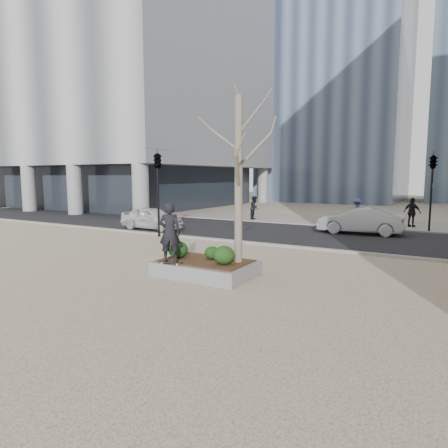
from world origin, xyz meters
The scene contains 19 objects.
ground centered at (0.00, 0.00, 0.00)m, with size 120.00×120.00×0.00m, color #C1B58E.
street centered at (0.00, 10.00, 0.01)m, with size 60.00×8.00×0.02m, color black.
far_sidewalk centered at (0.00, 17.00, 0.01)m, with size 60.00×6.00×0.02m, color gray.
planter centered at (1.00, 0.00, 0.23)m, with size 3.00×2.00×0.45m, color gray.
planter_mulch centered at (1.00, 0.00, 0.47)m, with size 2.70×1.70×0.04m, color #382314.
sycamore_tree centered at (2.00, 0.30, 3.79)m, with size 2.80×2.80×6.60m, color gray, non-canonical shape.
shrub_left centered at (0.01, -0.13, 0.76)m, with size 0.64×0.64×0.55m, color #113514.
shrub_middle centered at (1.09, 0.23, 0.70)m, with size 0.48×0.48×0.41m, color #103310.
shrub_right centered at (1.78, -0.21, 0.77)m, with size 0.66×0.66×0.56m, color #173F14.
skateboard centered at (0.28, -0.88, 0.49)m, with size 0.78×0.20×0.07m, color black, non-canonical shape.
skateboarder centered at (0.28, -0.88, 1.44)m, with size 0.67×0.44×1.83m, color black.
police_car centered at (-7.53, 7.45, 0.68)m, with size 1.57×3.89×1.33m, color white.
car_silver centered at (3.34, 11.72, 0.75)m, with size 1.54×4.42×1.45m, color #A0A2A8.
pedestrian_a centered at (-4.71, 15.31, 0.86)m, with size 0.81×0.63×1.66m, color black.
pedestrian_b centered at (2.19, 16.16, 0.86)m, with size 1.08×0.62×1.67m, color #434978.
pedestrian_c centered at (5.45, 16.25, 0.92)m, with size 1.05×0.44×1.79m, color black.
traffic_light_near centered at (-5.50, 5.60, 2.25)m, with size 0.60×2.48×4.50m, color black, non-canonical shape.
traffic_light_far centered at (6.50, 14.60, 2.25)m, with size 0.60×2.48×4.50m, color black, non-canonical shape.
building_glass_a centered at (-6.00, 42.00, 22.50)m, with size 16.00×16.00×45.00m, color slate.
Camera 1 is at (7.71, -10.38, 3.14)m, focal length 32.00 mm.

